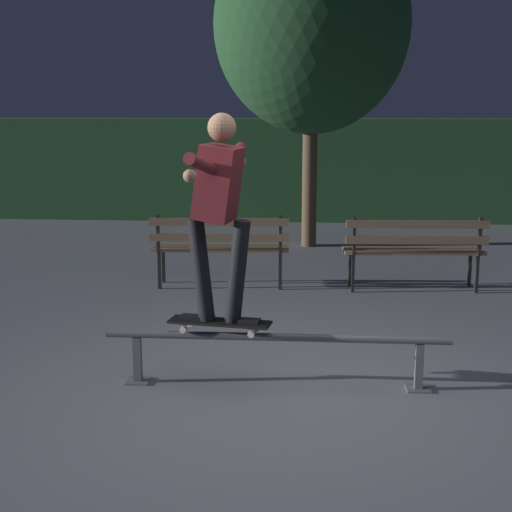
{
  "coord_description": "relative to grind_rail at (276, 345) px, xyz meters",
  "views": [
    {
      "loc": [
        0.26,
        -5.25,
        2.12
      ],
      "look_at": [
        -0.22,
        1.02,
        0.85
      ],
      "focal_mm": 52.89,
      "sensor_mm": 36.0,
      "label": 1
    }
  ],
  "objects": [
    {
      "name": "park_bench_leftmost",
      "position": [
        -0.81,
        3.1,
        0.22
      ],
      "size": [
        1.62,
        0.49,
        0.88
      ],
      "color": "#282623",
      "rests_on": "ground"
    },
    {
      "name": "grind_rail",
      "position": [
        0.0,
        0.0,
        0.0
      ],
      "size": [
        2.62,
        0.18,
        0.42
      ],
      "color": "slate",
      "rests_on": "ground"
    },
    {
      "name": "hedge_backdrop",
      "position": [
        -0.0,
        8.76,
        0.61
      ],
      "size": [
        24.0,
        1.2,
        1.86
      ],
      "primitive_type": "cube",
      "color": "#2D5B33",
      "rests_on": "ground"
    },
    {
      "name": "park_bench_left_center",
      "position": [
        1.43,
        3.1,
        0.22
      ],
      "size": [
        1.62,
        0.49,
        0.88
      ],
      "color": "#282623",
      "rests_on": "ground"
    },
    {
      "name": "tree_behind_benches",
      "position": [
        0.21,
        5.86,
        2.92
      ],
      "size": [
        2.84,
        2.84,
        4.81
      ],
      "color": "brown",
      "rests_on": "ground"
    },
    {
      "name": "skateboarder",
      "position": [
        -0.43,
        -0.0,
        1.1
      ],
      "size": [
        0.63,
        1.39,
        1.56
      ],
      "color": "black",
      "rests_on": "skateboard"
    },
    {
      "name": "ground_plane",
      "position": [
        -0.0,
        -0.22,
        -0.32
      ],
      "size": [
        90.0,
        90.0,
        0.0
      ],
      "primitive_type": "plane",
      "color": "slate"
    },
    {
      "name": "skateboard",
      "position": [
        -0.43,
        0.0,
        0.17
      ],
      "size": [
        0.8,
        0.32,
        0.09
      ],
      "color": "black",
      "rests_on": "grind_rail"
    }
  ]
}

